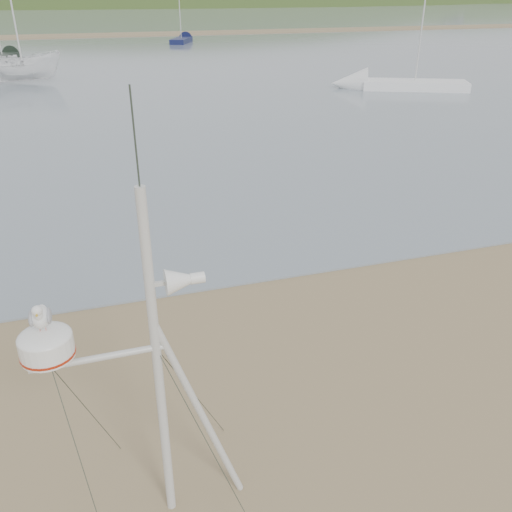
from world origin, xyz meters
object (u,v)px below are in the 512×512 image
object	(u,v)px
mast_rig	(160,436)
sailboat_dark_mid	(8,55)
boat_white	(18,41)
sailboat_white_near	(377,84)
sailboat_blue_far	(184,39)

from	to	relation	value
mast_rig	sailboat_dark_mid	distance (m)	47.91
sailboat_dark_mid	mast_rig	bearing A→B (deg)	-83.45
boat_white	sailboat_dark_mid	world-z (taller)	sailboat_dark_mid
sailboat_dark_mid	sailboat_white_near	distance (m)	31.60
sailboat_dark_mid	boat_white	bearing A→B (deg)	-81.49
mast_rig	sailboat_white_near	distance (m)	29.74
sailboat_white_near	sailboat_blue_far	distance (m)	34.48
mast_rig	sailboat_white_near	size ratio (longest dim) A/B	0.60
sailboat_blue_far	boat_white	bearing A→B (deg)	-120.81
sailboat_dark_mid	sailboat_blue_far	size ratio (longest dim) A/B	0.99
sailboat_dark_mid	sailboat_blue_far	distance (m)	20.50
mast_rig	boat_white	bearing A→B (deg)	95.75
boat_white	sailboat_blue_far	bearing A→B (deg)	-18.08
mast_rig	sailboat_dark_mid	bearing A→B (deg)	96.55
mast_rig	boat_white	xyz separation A→B (m)	(-3.40, 33.77, 1.31)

